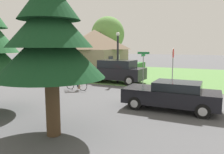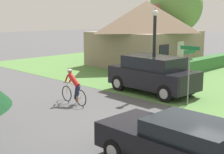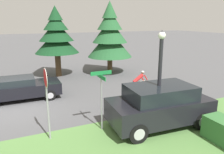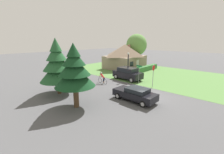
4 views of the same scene
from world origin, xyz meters
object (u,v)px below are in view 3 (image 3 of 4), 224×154
at_px(stop_sign, 46,90).
at_px(street_name_sign, 101,90).
at_px(conifer_tall_near, 56,35).
at_px(parked_suv_right, 160,106).
at_px(cyclist, 139,83).
at_px(sedan_left_lane, 21,88).
at_px(conifer_tall_far, 110,36).
at_px(street_lamp, 160,72).

xyz_separation_m(stop_sign, street_name_sign, (0.10, 2.15, -0.24)).
bearing_deg(conifer_tall_near, parked_suv_right, 12.16).
bearing_deg(cyclist, stop_sign, -148.25).
height_order(parked_suv_right, stop_sign, stop_sign).
bearing_deg(stop_sign, parked_suv_right, -101.44).
bearing_deg(stop_sign, sedan_left_lane, 7.87).
xyz_separation_m(street_name_sign, conifer_tall_far, (-9.33, 4.44, 1.47)).
xyz_separation_m(sedan_left_lane, street_name_sign, (5.32, 2.99, 1.10)).
bearing_deg(parked_suv_right, sedan_left_lane, 135.14).
bearing_deg(street_name_sign, stop_sign, -92.76).
height_order(cyclist, stop_sign, stop_sign).
height_order(sedan_left_lane, street_lamp, street_lamp).
bearing_deg(sedan_left_lane, street_name_sign, -60.00).
distance_m(parked_suv_right, street_lamp, 1.49).
distance_m(cyclist, conifer_tall_near, 8.16).
distance_m(street_name_sign, conifer_tall_far, 10.44).
bearing_deg(street_lamp, street_name_sign, -106.38).
relative_size(cyclist, conifer_tall_far, 0.29).
bearing_deg(stop_sign, street_lamp, -101.21).
bearing_deg(stop_sign, conifer_tall_far, -36.77).
xyz_separation_m(sedan_left_lane, conifer_tall_far, (-4.01, 7.43, 2.57)).
xyz_separation_m(cyclist, street_lamp, (3.95, -1.39, 1.71)).
height_order(sedan_left_lane, stop_sign, stop_sign).
xyz_separation_m(parked_suv_right, conifer_tall_near, (-10.78, -2.32, 2.41)).
height_order(sedan_left_lane, street_name_sign, street_name_sign).
distance_m(sedan_left_lane, street_name_sign, 6.20).
height_order(conifer_tall_near, conifer_tall_far, conifer_tall_far).
bearing_deg(conifer_tall_near, street_name_sign, -0.51).
distance_m(sedan_left_lane, stop_sign, 5.45).
height_order(parked_suv_right, street_lamp, street_lamp).
xyz_separation_m(cyclist, street_name_sign, (3.26, -3.74, 1.05)).
bearing_deg(conifer_tall_near, sedan_left_lane, -32.98).
relative_size(sedan_left_lane, street_name_sign, 1.71).
bearing_deg(conifer_tall_near, street_lamp, 11.88).
bearing_deg(cyclist, street_lamp, -105.79).
distance_m(sedan_left_lane, conifer_tall_near, 6.26).
bearing_deg(conifer_tall_far, street_lamp, -11.79).
distance_m(stop_sign, conifer_tall_near, 10.29).
relative_size(stop_sign, street_lamp, 0.69).
height_order(parked_suv_right, conifer_tall_near, conifer_tall_near).
bearing_deg(conifer_tall_near, conifer_tall_far, 80.47).
xyz_separation_m(street_lamp, conifer_tall_far, (-10.02, 2.09, 0.82)).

